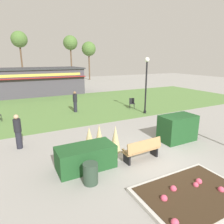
# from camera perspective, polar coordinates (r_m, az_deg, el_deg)

# --- Properties ---
(ground_plane) EXTENTS (80.00, 80.00, 0.00)m
(ground_plane) POSITION_cam_1_polar(r_m,az_deg,el_deg) (9.19, 11.13, -12.54)
(ground_plane) COLOR #999691
(lawn_patch) EXTENTS (36.00, 12.00, 0.01)m
(lawn_patch) POSITION_cam_1_polar(r_m,az_deg,el_deg) (18.84, -10.74, 1.80)
(lawn_patch) COLOR #5B8442
(lawn_patch) RESTS_ON ground_plane
(flower_bed) EXTENTS (3.38, 2.40, 0.29)m
(flower_bed) POSITION_cam_1_polar(r_m,az_deg,el_deg) (7.21, 21.97, -21.04)
(flower_bed) COLOR beige
(flower_bed) RESTS_ON ground_plane
(park_bench) EXTENTS (1.72, 0.59, 0.95)m
(park_bench) POSITION_cam_1_polar(r_m,az_deg,el_deg) (8.70, 8.58, -10.52)
(park_bench) COLOR tan
(park_bench) RESTS_ON ground_plane
(hedge_left) EXTENTS (2.25, 1.10, 0.92)m
(hedge_left) POSITION_cam_1_polar(r_m,az_deg,el_deg) (8.11, -7.46, -12.61)
(hedge_left) COLOR #1E4C23
(hedge_left) RESTS_ON ground_plane
(hedge_right) EXTENTS (1.89, 1.10, 1.36)m
(hedge_right) POSITION_cam_1_polar(r_m,az_deg,el_deg) (11.07, 18.13, -4.35)
(hedge_right) COLOR #1E4C23
(hedge_right) RESTS_ON ground_plane
(ornamental_grass_behind_left) EXTENTS (0.50, 0.50, 1.23)m
(ornamental_grass_behind_left) POSITION_cam_1_polar(r_m,az_deg,el_deg) (9.58, -3.66, -7.03)
(ornamental_grass_behind_left) COLOR #D1BC7F
(ornamental_grass_behind_left) RESTS_ON ground_plane
(ornamental_grass_behind_right) EXTENTS (0.66, 0.66, 1.28)m
(ornamental_grass_behind_right) POSITION_cam_1_polar(r_m,az_deg,el_deg) (9.14, -6.47, -8.06)
(ornamental_grass_behind_right) COLOR #D1BC7F
(ornamental_grass_behind_right) RESTS_ON ground_plane
(ornamental_grass_behind_center) EXTENTS (0.52, 0.52, 1.26)m
(ornamental_grass_behind_center) POSITION_cam_1_polar(r_m,az_deg,el_deg) (9.29, 0.95, -7.66)
(ornamental_grass_behind_center) COLOR #D1BC7F
(ornamental_grass_behind_center) RESTS_ON ground_plane
(lamppost_mid) EXTENTS (0.36, 0.36, 4.31)m
(lamppost_mid) POSITION_cam_1_polar(r_m,az_deg,el_deg) (15.70, 9.73, 9.26)
(lamppost_mid) COLOR black
(lamppost_mid) RESTS_ON ground_plane
(trash_bin) EXTENTS (0.52, 0.52, 0.75)m
(trash_bin) POSITION_cam_1_polar(r_m,az_deg,el_deg) (7.24, -6.14, -16.99)
(trash_bin) COLOR #2D4233
(trash_bin) RESTS_ON ground_plane
(food_kiosk) EXTENTS (11.02, 5.13, 3.16)m
(food_kiosk) POSITION_cam_1_polar(r_m,az_deg,el_deg) (26.03, -20.90, 8.20)
(food_kiosk) COLOR #47424C
(food_kiosk) RESTS_ON ground_plane
(cafe_chair_west) EXTENTS (0.59, 0.59, 0.89)m
(cafe_chair_west) POSITION_cam_1_polar(r_m,az_deg,el_deg) (17.51, 5.69, 2.75)
(cafe_chair_west) COLOR black
(cafe_chair_west) RESTS_ON ground_plane
(person_strolling) EXTENTS (0.34, 0.34, 1.69)m
(person_strolling) POSITION_cam_1_polar(r_m,az_deg,el_deg) (10.53, -25.21, -5.01)
(person_strolling) COLOR #23232D
(person_strolling) RESTS_ON ground_plane
(person_standing) EXTENTS (0.34, 0.34, 1.69)m
(person_standing) POSITION_cam_1_polar(r_m,az_deg,el_deg) (16.40, -10.46, 2.94)
(person_standing) COLOR #23232D
(person_standing) RESTS_ON ground_plane
(parked_car_west_slot) EXTENTS (4.28, 2.21, 1.20)m
(parked_car_west_slot) POSITION_cam_1_polar(r_m,az_deg,el_deg) (33.93, -22.36, 7.79)
(parked_car_west_slot) COLOR maroon
(parked_car_west_slot) RESTS_ON ground_plane
(parked_car_center_slot) EXTENTS (4.34, 2.33, 1.20)m
(parked_car_center_slot) POSITION_cam_1_polar(r_m,az_deg,el_deg) (34.88, -13.19, 8.68)
(parked_car_center_slot) COLOR #2D6638
(parked_car_center_slot) RESTS_ON ground_plane
(tree_left_bg) EXTENTS (2.80, 2.80, 8.92)m
(tree_left_bg) POSITION_cam_1_polar(r_m,az_deg,el_deg) (40.85, -24.89, 18.13)
(tree_left_bg) COLOR brown
(tree_left_bg) RESTS_ON ground_plane
(tree_right_bg) EXTENTS (2.80, 2.80, 8.66)m
(tree_right_bg) POSITION_cam_1_polar(r_m,az_deg,el_deg) (42.56, -11.77, 18.62)
(tree_right_bg) COLOR brown
(tree_right_bg) RESTS_ON ground_plane
(tree_center_bg) EXTENTS (2.80, 2.80, 7.52)m
(tree_center_bg) POSITION_cam_1_polar(r_m,az_deg,el_deg) (42.27, -6.63, 17.34)
(tree_center_bg) COLOR brown
(tree_center_bg) RESTS_ON ground_plane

